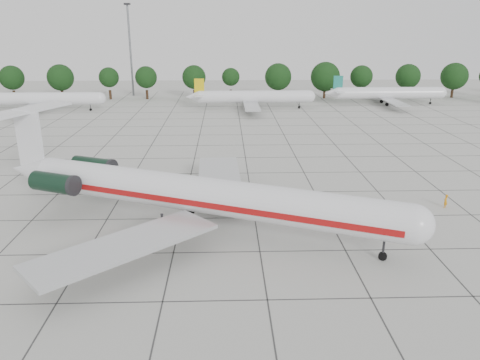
{
  "coord_description": "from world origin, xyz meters",
  "views": [
    {
      "loc": [
        -3.07,
        -46.9,
        20.1
      ],
      "look_at": [
        -1.52,
        2.53,
        3.5
      ],
      "focal_mm": 35.0,
      "sensor_mm": 36.0,
      "label": 1
    }
  ],
  "objects_px": {
    "bg_airliner_d": "(388,93)",
    "bg_airliner_b": "(42,99)",
    "main_airliner": "(181,191)",
    "ground_crew": "(446,201)",
    "floodlight_mast": "(130,45)",
    "bg_airliner_c": "(253,97)"
  },
  "relations": [
    {
      "from": "bg_airliner_c",
      "to": "floodlight_mast",
      "type": "xyz_separation_m",
      "value": [
        -33.86,
        23.59,
        11.37
      ]
    },
    {
      "from": "main_airliner",
      "to": "ground_crew",
      "type": "bearing_deg",
      "value": 31.52
    },
    {
      "from": "main_airliner",
      "to": "bg_airliner_b",
      "type": "height_order",
      "value": "main_airliner"
    },
    {
      "from": "main_airliner",
      "to": "floodlight_mast",
      "type": "height_order",
      "value": "floodlight_mast"
    },
    {
      "from": "floodlight_mast",
      "to": "bg_airliner_d",
      "type": "bearing_deg",
      "value": -14.75
    },
    {
      "from": "main_airliner",
      "to": "bg_airliner_d",
      "type": "xyz_separation_m",
      "value": [
        46.82,
        75.82,
        -0.96
      ]
    },
    {
      "from": "ground_crew",
      "to": "bg_airliner_c",
      "type": "bearing_deg",
      "value": -116.85
    },
    {
      "from": "bg_airliner_d",
      "to": "ground_crew",
      "type": "bearing_deg",
      "value": -103.46
    },
    {
      "from": "bg_airliner_d",
      "to": "floodlight_mast",
      "type": "height_order",
      "value": "floodlight_mast"
    },
    {
      "from": "bg_airliner_c",
      "to": "ground_crew",
      "type": "bearing_deg",
      "value": -74.61
    },
    {
      "from": "bg_airliner_d",
      "to": "floodlight_mast",
      "type": "xyz_separation_m",
      "value": [
        -69.17,
        18.22,
        11.37
      ]
    },
    {
      "from": "bg_airliner_c",
      "to": "floodlight_mast",
      "type": "distance_m",
      "value": 42.8
    },
    {
      "from": "bg_airliner_d",
      "to": "bg_airliner_b",
      "type": "bearing_deg",
      "value": -175.36
    },
    {
      "from": "ground_crew",
      "to": "floodlight_mast",
      "type": "distance_m",
      "value": 104.59
    },
    {
      "from": "main_airliner",
      "to": "bg_airliner_d",
      "type": "bearing_deg",
      "value": 81.52
    },
    {
      "from": "ground_crew",
      "to": "bg_airliner_d",
      "type": "bearing_deg",
      "value": -145.71
    },
    {
      "from": "main_airliner",
      "to": "bg_airliner_c",
      "type": "height_order",
      "value": "main_airliner"
    },
    {
      "from": "bg_airliner_b",
      "to": "bg_airliner_c",
      "type": "distance_m",
      "value": 50.98
    },
    {
      "from": "main_airliner",
      "to": "floodlight_mast",
      "type": "relative_size",
      "value": 1.76
    },
    {
      "from": "main_airliner",
      "to": "floodlight_mast",
      "type": "bearing_deg",
      "value": 126.59
    },
    {
      "from": "bg_airliner_d",
      "to": "bg_airliner_c",
      "type": "bearing_deg",
      "value": -171.35
    },
    {
      "from": "ground_crew",
      "to": "floodlight_mast",
      "type": "bearing_deg",
      "value": -102.12
    }
  ]
}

